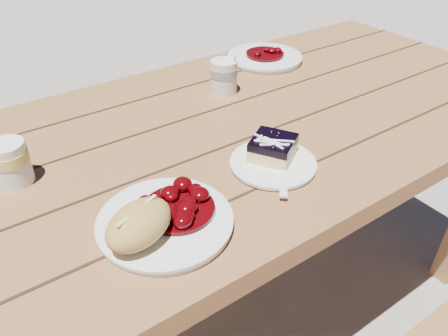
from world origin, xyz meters
TOP-DOWN VIEW (x-y plane):
  - ground at (0.00, 0.00)m, footprint 60.00×60.00m
  - picnic_table at (0.00, -0.00)m, footprint 2.00×1.55m
  - main_plate at (-0.18, -0.23)m, footprint 0.23×0.23m
  - goulash_stew at (-0.15, -0.23)m, footprint 0.13×0.13m
  - bread_roll at (-0.24, -0.25)m, footprint 0.15×0.13m
  - dessert_plate at (0.09, -0.20)m, footprint 0.18×0.18m
  - blueberry_cake at (0.10, -0.18)m, footprint 0.12×0.12m
  - fork_dessert at (0.07, -0.25)m, footprint 0.12×0.14m
  - coffee_cup at (0.21, 0.15)m, footprint 0.07×0.07m
  - second_plate at (0.44, 0.27)m, footprint 0.23×0.23m
  - second_stew at (0.44, 0.27)m, footprint 0.12×0.12m
  - second_cup at (-0.37, 0.05)m, footprint 0.07×0.07m

SIDE VIEW (x-z plane):
  - ground at x=0.00m, z-range 0.00..0.00m
  - picnic_table at x=0.00m, z-range 0.21..0.96m
  - dessert_plate at x=0.09m, z-range 0.75..0.76m
  - main_plate at x=-0.18m, z-range 0.75..0.77m
  - second_plate at x=0.44m, z-range 0.75..0.77m
  - fork_dessert at x=0.07m, z-range 0.76..0.76m
  - blueberry_cake at x=0.10m, z-range 0.76..0.81m
  - goulash_stew at x=-0.15m, z-range 0.77..0.81m
  - second_stew at x=0.44m, z-range 0.77..0.81m
  - coffee_cup at x=0.21m, z-range 0.75..0.84m
  - second_cup at x=-0.37m, z-range 0.75..0.84m
  - bread_roll at x=-0.24m, z-range 0.77..0.83m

